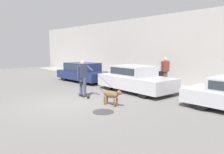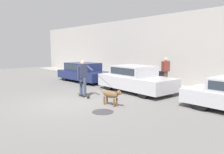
{
  "view_description": "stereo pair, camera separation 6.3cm",
  "coord_description": "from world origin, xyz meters",
  "px_view_note": "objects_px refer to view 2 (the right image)",
  "views": [
    {
      "loc": [
        7.7,
        -4.51,
        2.22
      ],
      "look_at": [
        0.43,
        1.89,
        0.95
      ],
      "focal_mm": 35.0,
      "sensor_mm": 36.0,
      "label": 1
    },
    {
      "loc": [
        7.75,
        -4.47,
        2.22
      ],
      "look_at": [
        0.43,
        1.89,
        0.95
      ],
      "focal_mm": 35.0,
      "sensor_mm": 36.0,
      "label": 2
    }
  ],
  "objects_px": {
    "parked_car_0": "(84,72)",
    "skateboarder": "(83,76)",
    "pedestrian_with_bag": "(165,70)",
    "parked_car_1": "(135,79)",
    "dog": "(111,95)",
    "fire_hydrant": "(74,72)"
  },
  "relations": [
    {
      "from": "skateboarder",
      "to": "pedestrian_with_bag",
      "type": "height_order",
      "value": "pedestrian_with_bag"
    },
    {
      "from": "parked_car_0",
      "to": "dog",
      "type": "xyz_separation_m",
      "value": [
        6.02,
        -2.75,
        -0.19
      ]
    },
    {
      "from": "parked_car_0",
      "to": "pedestrian_with_bag",
      "type": "height_order",
      "value": "pedestrian_with_bag"
    },
    {
      "from": "fire_hydrant",
      "to": "dog",
      "type": "bearing_deg",
      "value": -22.39
    },
    {
      "from": "pedestrian_with_bag",
      "to": "fire_hydrant",
      "type": "relative_size",
      "value": 2.24
    },
    {
      "from": "pedestrian_with_bag",
      "to": "fire_hydrant",
      "type": "height_order",
      "value": "pedestrian_with_bag"
    },
    {
      "from": "dog",
      "to": "parked_car_0",
      "type": "bearing_deg",
      "value": 149.13
    },
    {
      "from": "dog",
      "to": "fire_hydrant",
      "type": "relative_size",
      "value": 1.72
    },
    {
      "from": "parked_car_1",
      "to": "parked_car_0",
      "type": "bearing_deg",
      "value": -177.91
    },
    {
      "from": "dog",
      "to": "fire_hydrant",
      "type": "height_order",
      "value": "fire_hydrant"
    },
    {
      "from": "parked_car_0",
      "to": "pedestrian_with_bag",
      "type": "distance_m",
      "value": 5.53
    },
    {
      "from": "parked_car_0",
      "to": "fire_hydrant",
      "type": "xyz_separation_m",
      "value": [
        -2.8,
        0.88,
        -0.25
      ]
    },
    {
      "from": "parked_car_1",
      "to": "dog",
      "type": "distance_m",
      "value": 3.06
    },
    {
      "from": "parked_car_1",
      "to": "skateboarder",
      "type": "height_order",
      "value": "skateboarder"
    },
    {
      "from": "parked_car_1",
      "to": "pedestrian_with_bag",
      "type": "distance_m",
      "value": 2.08
    },
    {
      "from": "parked_car_0",
      "to": "dog",
      "type": "bearing_deg",
      "value": -26.7
    },
    {
      "from": "parked_car_0",
      "to": "skateboarder",
      "type": "height_order",
      "value": "skateboarder"
    },
    {
      "from": "parked_car_1",
      "to": "skateboarder",
      "type": "xyz_separation_m",
      "value": [
        -0.71,
        -2.73,
        0.31
      ]
    },
    {
      "from": "skateboarder",
      "to": "pedestrian_with_bag",
      "type": "distance_m",
      "value": 4.86
    },
    {
      "from": "skateboarder",
      "to": "pedestrian_with_bag",
      "type": "relative_size",
      "value": 1.81
    },
    {
      "from": "skateboarder",
      "to": "pedestrian_with_bag",
      "type": "bearing_deg",
      "value": 78.47
    },
    {
      "from": "parked_car_0",
      "to": "pedestrian_with_bag",
      "type": "xyz_separation_m",
      "value": [
        5.14,
        2.0,
        0.4
      ]
    }
  ]
}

